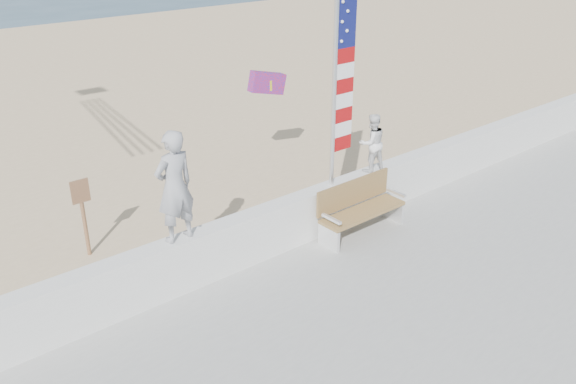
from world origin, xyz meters
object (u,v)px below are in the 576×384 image
at_px(child, 372,143).
at_px(bench, 359,207).
at_px(adult, 175,187).
at_px(flag, 340,81).

distance_m(child, bench, 1.29).
xyz_separation_m(adult, bench, (3.52, -0.45, -1.27)).
height_order(adult, flag, flag).
bearing_deg(bench, flag, 111.71).
relative_size(bench, flag, 0.51).
height_order(bench, flag, flag).
bearing_deg(child, adult, 12.98).
bearing_deg(flag, adult, 180.00).
bearing_deg(bench, adult, 172.65).
relative_size(adult, bench, 0.98).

